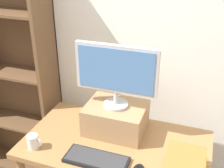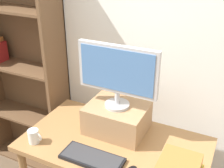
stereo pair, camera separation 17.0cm
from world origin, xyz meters
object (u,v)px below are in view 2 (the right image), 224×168
at_px(keyboard, 92,158).
at_px(coffee_mug, 34,136).
at_px(computer_monitor, 117,73).
at_px(bookshelf_unit, 19,64).
at_px(desk, 115,154).
at_px(riser_box, 117,118).

bearing_deg(keyboard, coffee_mug, -177.41).
bearing_deg(computer_monitor, coffee_mug, -139.96).
bearing_deg(coffee_mug, bookshelf_unit, 136.99).
height_order(bookshelf_unit, keyboard, bookshelf_unit).
distance_m(desk, computer_monitor, 0.55).
distance_m(bookshelf_unit, riser_box, 1.08).
distance_m(riser_box, computer_monitor, 0.34).
bearing_deg(bookshelf_unit, computer_monitor, -12.24).
bearing_deg(desk, bookshelf_unit, 161.96).
bearing_deg(desk, computer_monitor, 109.30).
height_order(desk, bookshelf_unit, bookshelf_unit).
bearing_deg(desk, keyboard, -103.52).
relative_size(riser_box, keyboard, 1.04).
bearing_deg(desk, coffee_mug, -154.14).
xyz_separation_m(computer_monitor, keyboard, (-0.00, -0.34, -0.42)).
distance_m(riser_box, keyboard, 0.35).
distance_m(computer_monitor, coffee_mug, 0.68).
relative_size(riser_box, coffee_mug, 3.91).
relative_size(desk, bookshelf_unit, 0.61).
xyz_separation_m(desk, keyboard, (-0.05, -0.21, 0.11)).
distance_m(bookshelf_unit, computer_monitor, 1.09).
height_order(bookshelf_unit, computer_monitor, bookshelf_unit).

